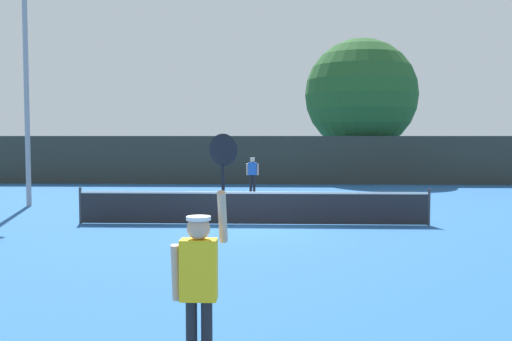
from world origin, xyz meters
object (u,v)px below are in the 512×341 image
(light_pole, at_px, (26,66))
(large_tree, at_px, (361,95))
(player_receiving, at_px, (252,171))
(parked_car_mid, at_px, (367,164))
(tennis_ball, at_px, (312,207))
(player_serving, at_px, (200,272))
(parked_car_far, at_px, (423,163))
(parked_car_near, at_px, (141,163))

(light_pole, bearing_deg, large_tree, 42.96)
(player_receiving, bearing_deg, parked_car_mid, -121.83)
(player_receiving, bearing_deg, tennis_ball, 111.55)
(player_receiving, distance_m, tennis_ball, 6.58)
(player_serving, height_order, light_pole, light_pole)
(player_receiving, distance_m, parked_car_far, 16.00)
(tennis_ball, height_order, light_pole, light_pole)
(tennis_ball, distance_m, large_tree, 14.62)
(player_serving, xyz_separation_m, large_tree, (5.65, 27.96, 3.79))
(tennis_ball, distance_m, light_pole, 11.56)
(player_receiving, distance_m, parked_car_near, 13.65)
(light_pole, xyz_separation_m, parked_car_mid, (15.00, 17.07, -4.34))
(parked_car_near, relative_size, parked_car_mid, 1.01)
(tennis_ball, relative_size, large_tree, 0.01)
(large_tree, bearing_deg, player_receiving, -129.62)
(tennis_ball, relative_size, parked_car_near, 0.02)
(tennis_ball, height_order, parked_car_near, parked_car_near)
(light_pole, distance_m, large_tree, 19.10)
(large_tree, bearing_deg, parked_car_far, 44.22)
(tennis_ball, height_order, parked_car_mid, parked_car_mid)
(parked_car_far, bearing_deg, parked_car_mid, -170.84)
(player_receiving, height_order, parked_car_far, parked_car_far)
(player_serving, bearing_deg, parked_car_far, 72.30)
(large_tree, height_order, parked_car_near, large_tree)
(tennis_ball, relative_size, parked_car_far, 0.02)
(player_serving, height_order, parked_car_near, player_serving)
(player_serving, height_order, parked_car_far, player_serving)
(parked_car_mid, bearing_deg, player_serving, -95.59)
(parked_car_mid, xyz_separation_m, parked_car_far, (3.73, 0.56, 0.00))
(player_serving, relative_size, light_pole, 0.29)
(player_serving, height_order, large_tree, large_tree)
(large_tree, relative_size, parked_car_mid, 1.87)
(large_tree, distance_m, parked_car_mid, 5.91)
(light_pole, distance_m, parked_car_far, 26.09)
(tennis_ball, bearing_deg, parked_car_far, 65.03)
(parked_car_near, bearing_deg, player_serving, -83.42)
(parked_car_near, relative_size, parked_car_far, 1.05)
(player_serving, relative_size, player_receiving, 1.65)
(large_tree, distance_m, parked_car_near, 14.96)
(large_tree, bearing_deg, parked_car_near, 164.02)
(parked_car_near, xyz_separation_m, parked_car_mid, (14.83, 0.11, 0.00))
(player_serving, xyz_separation_m, parked_car_mid, (6.67, 32.02, -0.38))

